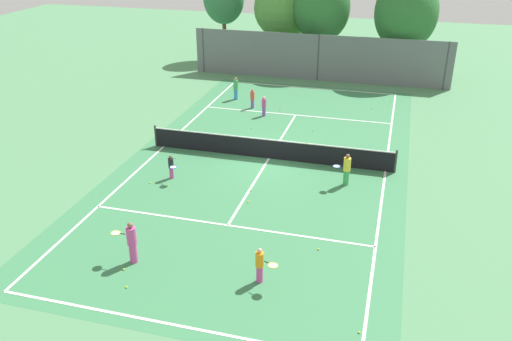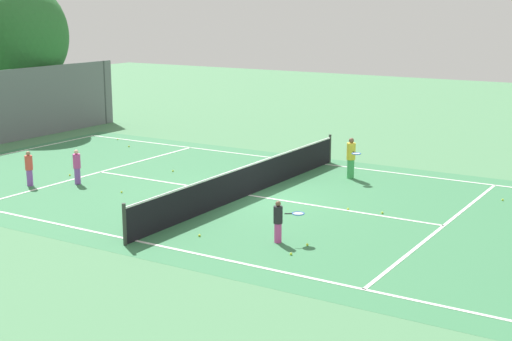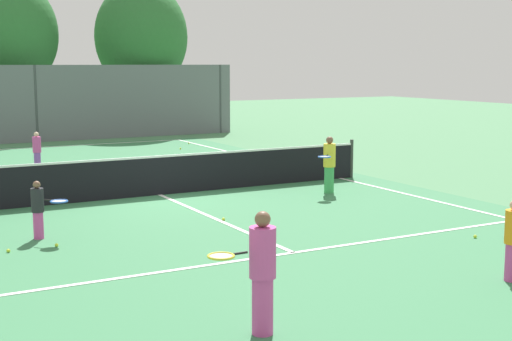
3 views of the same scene
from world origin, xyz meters
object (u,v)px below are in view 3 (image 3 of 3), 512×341
object	(u,v)px
player_2	(261,271)
tennis_ball_9	(154,169)
player_5	(39,209)
player_4	(329,164)
tennis_ball_11	(8,251)
tennis_ball_1	(49,179)
tennis_ball_6	(223,219)
tennis_ball_12	(53,163)
player_3	(37,151)
tennis_ball_4	(57,245)
tennis_ball_3	(253,228)
tennis_ball_13	(189,143)
tennis_ball_2	(180,149)
tennis_ball_5	(475,236)

from	to	relation	value
player_2	tennis_ball_9	xyz separation A→B (m)	(3.78, 13.64, -0.76)
player_5	player_2	bearing A→B (deg)	-78.28
player_4	tennis_ball_9	bearing A→B (deg)	112.31
player_2	tennis_ball_11	bearing A→B (deg)	110.09
tennis_ball_1	tennis_ball_6	bearing A→B (deg)	-74.36
tennis_ball_6	tennis_ball_12	distance (m)	10.41
player_3	tennis_ball_4	bearing A→B (deg)	-100.25
tennis_ball_4	tennis_ball_11	bearing A→B (deg)	179.33
tennis_ball_11	tennis_ball_6	bearing A→B (deg)	6.66
player_2	tennis_ball_3	distance (m)	5.67
player_4	tennis_ball_3	xyz separation A→B (m)	(-3.64, -2.67, -0.72)
player_2	tennis_ball_3	world-z (taller)	player_2
tennis_ball_12	tennis_ball_13	bearing A→B (deg)	28.38
player_3	tennis_ball_2	world-z (taller)	player_3
tennis_ball_1	tennis_ball_9	distance (m)	3.38
tennis_ball_1	tennis_ball_9	size ratio (longest dim) A/B	1.00
player_2	tennis_ball_6	xyz separation A→B (m)	(2.43, 6.01, -0.76)
player_2	tennis_ball_2	xyz separation A→B (m)	(6.58, 18.20, -0.76)
tennis_ball_13	tennis_ball_3	bearing A→B (deg)	-108.76
player_5	tennis_ball_12	size ratio (longest dim) A/B	16.74
tennis_ball_2	tennis_ball_6	distance (m)	12.87
tennis_ball_2	tennis_ball_13	distance (m)	1.88
player_2	tennis_ball_4	bearing A→B (deg)	102.08
tennis_ball_6	tennis_ball_2	bearing A→B (deg)	71.20
tennis_ball_5	tennis_ball_9	bearing A→B (deg)	100.81
tennis_ball_3	tennis_ball_12	distance (m)	11.45
tennis_ball_3	tennis_ball_9	world-z (taller)	same
tennis_ball_3	tennis_ball_11	distance (m)	4.63
player_4	tennis_ball_1	bearing A→B (deg)	136.58
player_2	tennis_ball_4	size ratio (longest dim) A/B	23.21
player_2	tennis_ball_5	world-z (taller)	player_2
player_4	tennis_ball_4	xyz separation A→B (m)	(-7.41, -2.18, -0.72)
player_3	player_5	world-z (taller)	player_3
tennis_ball_5	tennis_ball_12	world-z (taller)	same
tennis_ball_5	tennis_ball_9	size ratio (longest dim) A/B	1.00
player_4	tennis_ball_9	xyz separation A→B (m)	(-2.45, 5.98, -0.72)
tennis_ball_4	tennis_ball_11	world-z (taller)	same
tennis_ball_11	tennis_ball_5	bearing A→B (deg)	-21.64
player_4	tennis_ball_3	distance (m)	4.57
tennis_ball_13	tennis_ball_1	bearing A→B (deg)	-137.29
player_4	tennis_ball_5	size ratio (longest dim) A/B	21.90
tennis_ball_1	player_2	bearing A→B (deg)	-91.91
tennis_ball_1	tennis_ball_4	distance (m)	7.83
tennis_ball_4	tennis_ball_12	size ratio (longest dim) A/B	1.00
tennis_ball_9	tennis_ball_5	bearing A→B (deg)	-79.19
tennis_ball_13	tennis_ball_12	bearing A→B (deg)	-151.62
tennis_ball_1	tennis_ball_3	world-z (taller)	same
player_3	player_5	size ratio (longest dim) A/B	1.08
tennis_ball_12	player_5	bearing A→B (deg)	-104.43
tennis_ball_1	tennis_ball_2	distance (m)	7.96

